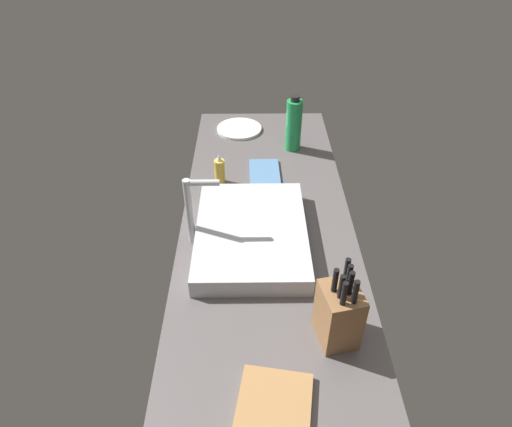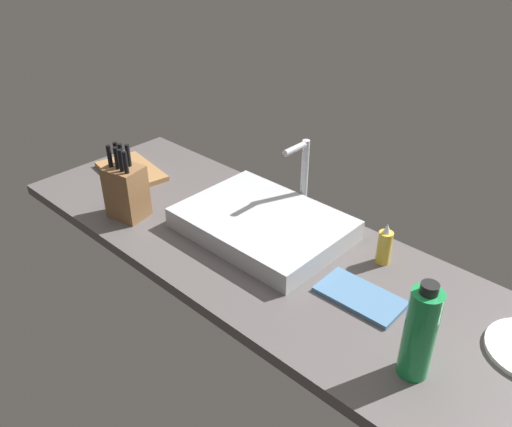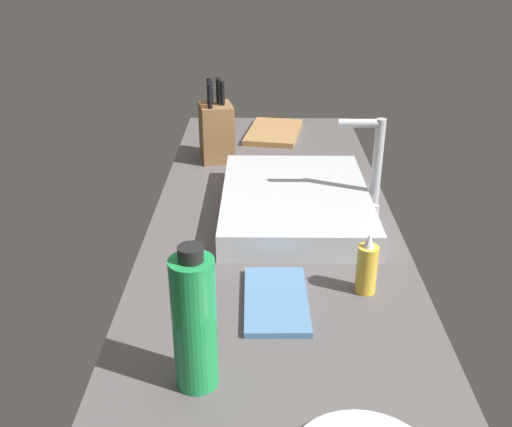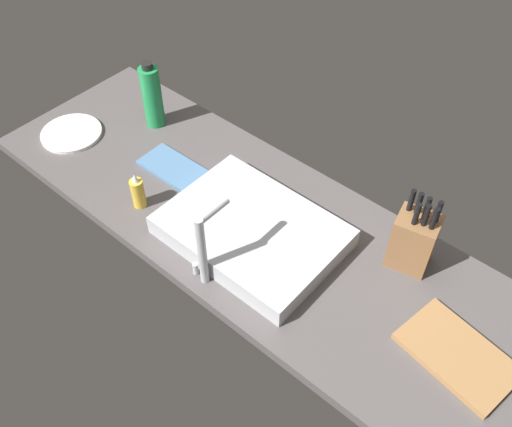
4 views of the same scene
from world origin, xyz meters
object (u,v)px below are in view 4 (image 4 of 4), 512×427
knife_block (414,240)px  cutting_board (457,354)px  faucet (204,244)px  soap_bottle (138,192)px  water_bottle (152,96)px  dinner_plate (71,133)px  dish_towel (172,168)px  sink_basin (252,231)px

knife_block → cutting_board: 31.47cm
faucet → soap_bottle: bearing=-10.3°
water_bottle → dinner_plate: bearing=53.7°
faucet → water_bottle: (60.75, -36.71, -2.66)cm
soap_bottle → water_bottle: (26.09, -30.40, 5.98)cm
knife_block → dinner_plate: size_ratio=1.17×
knife_block → soap_bottle: knife_block is taller
knife_block → dish_towel: (77.45, 16.98, -8.67)cm
knife_block → dinner_plate: knife_block is taller
faucet → soap_bottle: size_ratio=1.93×
knife_block → cutting_board: size_ratio=0.89×
sink_basin → faucet: faucet is taller
cutting_board → faucet: bearing=19.8°
faucet → cutting_board: bearing=-160.2°
dinner_plate → dish_towel: 40.67cm
sink_basin → dinner_plate: bearing=3.9°
sink_basin → soap_bottle: size_ratio=3.87×
dinner_plate → faucet: bearing=170.5°
cutting_board → soap_bottle: 99.15cm
knife_block → sink_basin: bearing=17.6°
cutting_board → water_bottle: (123.77, -14.03, 10.53)cm
faucet → soap_bottle: faucet is taller
dish_towel → sink_basin: bearing=172.4°
faucet → water_bottle: size_ratio=1.01×
cutting_board → water_bottle: size_ratio=1.13×
dish_towel → dinner_plate: bearing=15.1°
sink_basin → faucet: (0.26, 18.43, 10.94)cm
faucet → dish_towel: bearing=-31.3°
water_bottle → dinner_plate: (17.40, 23.68, -10.83)cm
knife_block → dish_towel: size_ratio=1.11×
sink_basin → water_bottle: (61.01, -18.28, 8.28)cm
dinner_plate → dish_towel: same height
knife_block → dinner_plate: 120.24cm
knife_block → dish_towel: bearing=-0.1°
dish_towel → soap_bottle: bearing=103.7°
dinner_plate → dish_towel: (-39.26, -10.62, 0.00)cm
cutting_board → sink_basin: bearing=3.9°
soap_bottle → water_bottle: water_bottle is taller
faucet → dinner_plate: 80.37cm
knife_block → water_bottle: (99.31, 3.92, 2.16)cm
sink_basin → cutting_board: bearing=-176.1°
knife_block → water_bottle: 99.41cm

